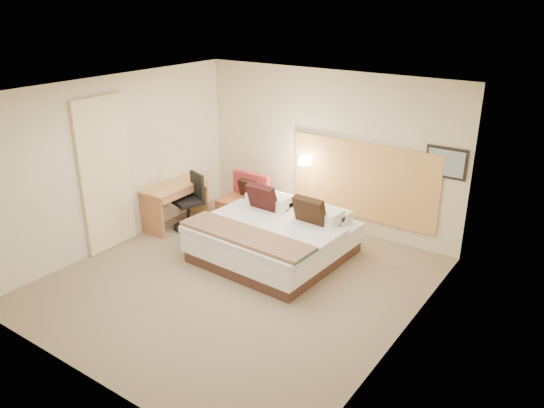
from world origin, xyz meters
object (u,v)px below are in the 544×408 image
Objects in this scene: side_table at (255,212)px; desk at (176,193)px; lounge_chair at (245,201)px; desk_chair at (191,206)px; bed at (275,237)px.

side_table is 0.44× the size of desk.
lounge_chair reaches higher than desk.
side_table is (0.39, -0.22, -0.05)m from lounge_chair.
desk is 0.35m from desk_chair.
bed is at bearing -38.53° from side_table.
side_table is at bearing 36.30° from desk_chair.
desk is (-0.79, -0.93, 0.28)m from lounge_chair.
desk is at bearing -130.24° from lounge_chair.
lounge_chair is 1.48× the size of side_table.
bed is 1.77× the size of desk.
lounge_chair is 1.25m from desk.
bed reaches higher than desk.
desk_chair is at bearing 10.33° from desk.
side_table is 0.56× the size of desk_chair.
lounge_chair is 0.83× the size of desk_chair.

